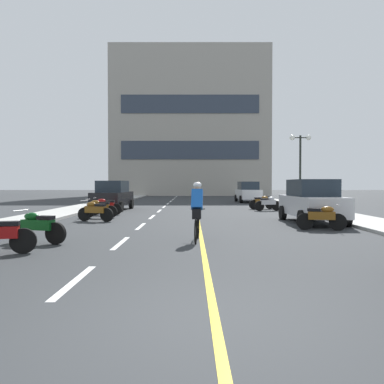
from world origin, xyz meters
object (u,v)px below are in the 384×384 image
object	(u,v)px
motorcycle_8	(262,202)
motorcycle_3	(322,217)
motorcycle_5	(100,208)
motorcycle_4	(96,211)
motorcycle_7	(269,203)
street_lamp_mid	(301,154)
parked_car_near	(312,201)
parked_car_far	(249,192)
motorcycle_2	(38,226)
cyclist_rider	(197,210)
parked_car_mid	(113,195)
motorcycle_6	(106,206)

from	to	relation	value
motorcycle_8	motorcycle_3	bearing A→B (deg)	-89.64
motorcycle_5	motorcycle_8	bearing A→B (deg)	34.52
motorcycle_4	motorcycle_7	bearing A→B (deg)	35.48
street_lamp_mid	motorcycle_8	world-z (taller)	street_lamp_mid
motorcycle_4	motorcycle_5	xyz separation A→B (m)	(-0.23, 1.59, 0.00)
parked_car_near	motorcycle_4	bearing A→B (deg)	176.57
motorcycle_5	motorcycle_7	bearing A→B (deg)	27.42
motorcycle_5	motorcycle_3	bearing A→B (deg)	-27.14
parked_car_far	motorcycle_2	bearing A→B (deg)	-112.21
motorcycle_4	cyclist_rider	distance (m)	6.96
parked_car_mid	motorcycle_4	distance (m)	6.94
street_lamp_mid	motorcycle_6	world-z (taller)	street_lamp_mid
parked_car_far	cyclist_rider	distance (m)	22.50
motorcycle_7	motorcycle_8	bearing A→B (deg)	94.00
parked_car_mid	motorcycle_6	bearing A→B (deg)	-84.03
parked_car_near	parked_car_mid	size ratio (longest dim) A/B	0.99
cyclist_rider	parked_car_mid	bearing A→B (deg)	112.34
parked_car_far	motorcycle_5	xyz separation A→B (m)	(-9.37, -14.98, -0.44)
motorcycle_5	motorcycle_8	distance (m)	10.83
parked_car_near	motorcycle_3	bearing A→B (deg)	-100.28
motorcycle_6	motorcycle_2	bearing A→B (deg)	-88.10
motorcycle_7	parked_car_mid	bearing A→B (deg)	176.28
motorcycle_2	motorcycle_3	world-z (taller)	same
parked_car_near	motorcycle_7	bearing A→B (deg)	93.47
parked_car_near	motorcycle_3	distance (m)	2.55
cyclist_rider	motorcycle_4	bearing A→B (deg)	128.72
parked_car_far	motorcycle_3	distance (m)	19.60
street_lamp_mid	motorcycle_3	bearing A→B (deg)	-102.94
street_lamp_mid	parked_car_near	bearing A→B (deg)	-103.60
cyclist_rider	motorcycle_7	bearing A→B (deg)	69.14
street_lamp_mid	motorcycle_4	xyz separation A→B (m)	(-11.56, -9.17, -3.21)
motorcycle_5	motorcycle_7	size ratio (longest dim) A/B	1.01
parked_car_mid	motorcycle_4	bearing A→B (deg)	-84.09
street_lamp_mid	motorcycle_4	distance (m)	15.10
motorcycle_6	motorcycle_7	bearing A→B (deg)	18.21
motorcycle_5	parked_car_far	bearing A→B (deg)	57.97
motorcycle_3	motorcycle_4	size ratio (longest dim) A/B	1.01
parked_car_far	motorcycle_4	size ratio (longest dim) A/B	2.56
cyclist_rider	parked_car_near	bearing A→B (deg)	44.98
parked_car_far	motorcycle_2	world-z (taller)	parked_car_far
motorcycle_2	motorcycle_3	bearing A→B (deg)	18.16
street_lamp_mid	cyclist_rider	size ratio (longest dim) A/B	2.73
motorcycle_2	motorcycle_5	distance (m)	7.50
parked_car_far	motorcycle_7	bearing A→B (deg)	-91.93
street_lamp_mid	motorcycle_8	size ratio (longest dim) A/B	2.85
parked_car_far	parked_car_near	bearing A→B (deg)	-89.78
street_lamp_mid	motorcycle_6	bearing A→B (deg)	-153.62
parked_car_mid	motorcycle_5	bearing A→B (deg)	-84.74
parked_car_mid	parked_car_near	bearing A→B (deg)	-36.86
parked_car_mid	motorcycle_3	xyz separation A→B (m)	(9.48, -9.91, -0.44)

